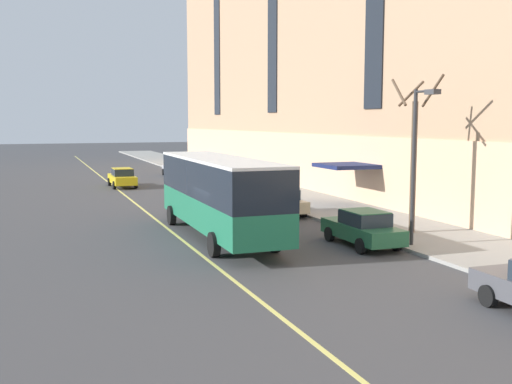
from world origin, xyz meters
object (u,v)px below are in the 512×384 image
(parked_car_navy_2, at_px, (234,187))
(taxi_cab, at_px, (122,177))
(city_bus, at_px, (218,192))
(parked_car_silver_0, at_px, (206,179))
(parked_car_champagne_3, at_px, (279,202))
(parked_car_green_6, at_px, (363,228))
(street_lamp, at_px, (418,150))
(fire_hydrant, at_px, (271,195))
(parked_car_silver_4, at_px, (175,168))
(street_tree_mid_block, at_px, (414,155))

(parked_car_navy_2, bearing_deg, taxi_cab, 122.11)
(city_bus, height_order, parked_car_navy_2, city_bus)
(parked_car_silver_0, height_order, parked_car_champagne_3, same)
(parked_car_navy_2, bearing_deg, parked_car_green_6, -89.82)
(street_lamp, relative_size, fire_hydrant, 9.00)
(fire_hydrant, bearing_deg, parked_car_silver_4, 94.47)
(parked_car_silver_0, distance_m, parked_car_champagne_3, 14.86)
(parked_car_champagne_3, relative_size, street_tree_mid_block, 0.60)
(street_lamp, bearing_deg, taxi_cab, 105.69)
(parked_car_champagne_3, relative_size, street_lamp, 0.68)
(street_lamp, bearing_deg, parked_car_champagne_3, 99.36)
(parked_car_navy_2, height_order, taxi_cab, same)
(street_lamp, bearing_deg, city_bus, 143.00)
(street_lamp, xyz_separation_m, fire_hydrant, (-0.10, 15.80, -3.66))
(parked_car_green_6, xyz_separation_m, taxi_cab, (-6.35, 27.30, 0.00))
(city_bus, distance_m, parked_car_navy_2, 14.43)
(parked_car_silver_0, relative_size, parked_car_green_6, 1.05)
(taxi_cab, bearing_deg, fire_hydrant, -58.30)
(parked_car_silver_0, distance_m, parked_car_silver_4, 11.73)
(parked_car_navy_2, bearing_deg, parked_car_champagne_3, -89.82)
(parked_car_champagne_3, xyz_separation_m, street_lamp, (1.73, -10.52, 3.37))
(city_bus, relative_size, parked_car_green_6, 2.77)
(parked_car_silver_0, xyz_separation_m, parked_car_silver_4, (0.15, 11.73, -0.00))
(taxi_cab, height_order, street_lamp, street_lamp)
(taxi_cab, relative_size, street_lamp, 0.74)
(city_bus, relative_size, taxi_cab, 2.58)
(taxi_cab, xyz_separation_m, street_tree_mid_block, (9.77, -25.97, 2.98))
(parked_car_navy_2, distance_m, fire_hydrant, 3.31)
(parked_car_navy_2, height_order, parked_car_champagne_3, same)
(street_tree_mid_block, height_order, fire_hydrant, street_tree_mid_block)
(city_bus, distance_m, parked_car_champagne_3, 7.55)
(city_bus, bearing_deg, street_tree_mid_block, -16.40)
(fire_hydrant, bearing_deg, city_bus, -123.07)
(parked_car_champagne_3, xyz_separation_m, parked_car_silver_4, (-0.03, 26.59, 0.00))
(parked_car_silver_0, relative_size, fire_hydrant, 6.44)
(city_bus, relative_size, parked_car_silver_4, 2.82)
(parked_car_champagne_3, xyz_separation_m, parked_car_green_6, (0.03, -9.16, -0.00))
(street_tree_mid_block, relative_size, fire_hydrant, 10.13)
(parked_car_silver_0, relative_size, taxi_cab, 0.97)
(parked_car_silver_4, height_order, street_tree_mid_block, street_tree_mid_block)
(parked_car_silver_0, bearing_deg, street_tree_mid_block, -80.91)
(taxi_cab, bearing_deg, parked_car_silver_0, -28.16)
(city_bus, relative_size, street_tree_mid_block, 1.69)
(parked_car_champagne_3, height_order, parked_car_green_6, same)
(parked_car_champagne_3, height_order, taxi_cab, same)
(parked_car_navy_2, xyz_separation_m, street_tree_mid_block, (3.48, -15.95, 2.98))
(parked_car_navy_2, distance_m, parked_car_green_6, 17.28)
(parked_car_silver_4, xyz_separation_m, street_tree_mid_block, (3.48, -34.42, 2.98))
(parked_car_navy_2, xyz_separation_m, parked_car_silver_4, (-0.01, 18.47, 0.00))
(street_lamp, bearing_deg, parked_car_silver_4, 92.73)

